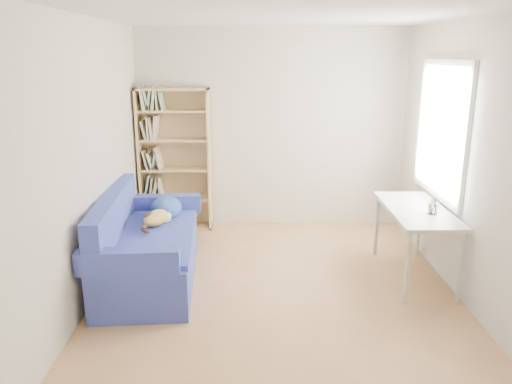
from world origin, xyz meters
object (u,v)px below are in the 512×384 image
at_px(bookshelf, 175,165).
at_px(pen_cup, 433,207).
at_px(desk, 417,215).
at_px(sofa, 146,247).

distance_m(bookshelf, pen_cup, 3.28).
distance_m(desk, pen_cup, 0.23).
bearing_deg(desk, bookshelf, 149.82).
xyz_separation_m(desk, pen_cup, (0.09, -0.17, 0.13)).
height_order(desk, pen_cup, pen_cup).
height_order(bookshelf, desk, bookshelf).
bearing_deg(sofa, bookshelf, 83.17).
height_order(sofa, pen_cup, pen_cup).
height_order(sofa, desk, sofa).
xyz_separation_m(sofa, desk, (2.77, 0.03, 0.34)).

